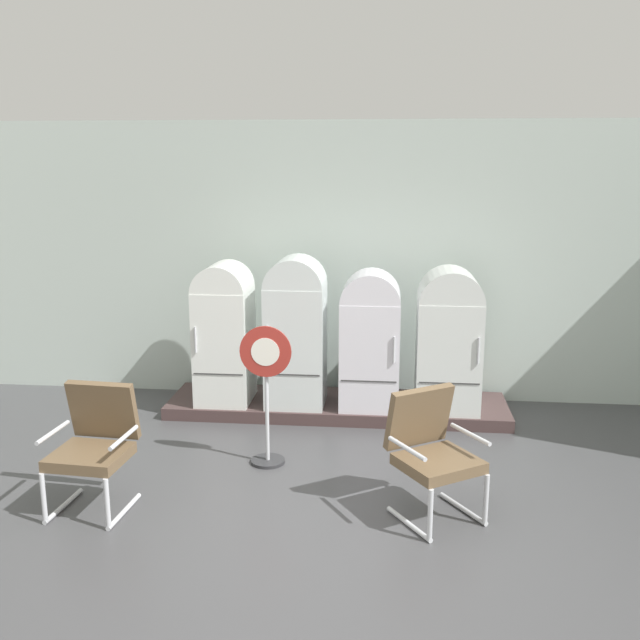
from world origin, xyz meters
TOP-DOWN VIEW (x-y plane):
  - ground at (0.00, 0.00)m, footprint 12.00×10.00m
  - back_wall at (0.00, 3.66)m, footprint 11.76×0.12m
  - display_plinth at (0.00, 3.02)m, footprint 3.78×0.95m
  - refrigerator_0 at (-1.25, 2.92)m, footprint 0.58×0.68m
  - refrigerator_1 at (-0.45, 2.89)m, footprint 0.63×0.64m
  - refrigerator_2 at (0.36, 2.89)m, footprint 0.64×0.62m
  - refrigerator_3 at (1.20, 2.91)m, footprint 0.68×0.68m
  - armchair_left at (-1.79, 0.61)m, footprint 0.68×0.69m
  - armchair_right at (0.92, 0.75)m, footprint 0.84×0.86m
  - sign_stand at (-0.54, 1.57)m, footprint 0.48×0.32m

SIDE VIEW (x-z plane):
  - ground at x=0.00m, z-range -0.05..0.00m
  - display_plinth at x=0.00m, z-range 0.00..0.13m
  - armchair_left at x=-1.79m, z-range 0.06..1.08m
  - armchair_right at x=0.92m, z-range 0.06..1.08m
  - sign_stand at x=-0.54m, z-range -0.01..1.32m
  - refrigerator_2 at x=0.36m, z-range 0.18..1.68m
  - refrigerator_3 at x=1.20m, z-range 0.18..1.71m
  - refrigerator_0 at x=-1.25m, z-range 0.19..1.74m
  - refrigerator_1 at x=-0.45m, z-range 0.19..1.83m
  - back_wall at x=0.00m, z-range 0.01..3.24m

